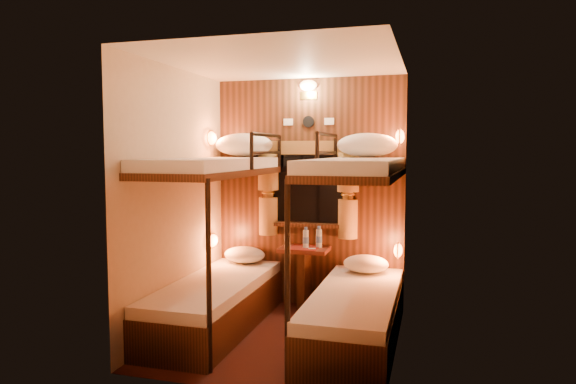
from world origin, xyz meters
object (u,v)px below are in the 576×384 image
(bottle_left, at_px, (306,239))
(bottle_right, at_px, (319,238))
(bunk_right, at_px, (355,279))
(table, at_px, (304,270))
(bunk_left, at_px, (216,269))

(bottle_left, bearing_deg, bottle_right, 31.07)
(bunk_right, height_order, table, bunk_right)
(bunk_left, bearing_deg, bottle_left, 48.55)
(bunk_left, distance_m, table, 1.02)
(bottle_left, xyz_separation_m, bottle_right, (0.12, 0.07, 0.00))
(bunk_left, distance_m, bottle_left, 1.03)
(bunk_left, bearing_deg, bunk_right, 0.00)
(bunk_right, distance_m, bottle_right, 0.99)
(bottle_left, bearing_deg, bunk_right, -50.40)
(table, bearing_deg, bunk_right, -50.33)
(bunk_right, relative_size, table, 2.90)
(bottle_right, bearing_deg, bottle_left, -148.93)
(table, bearing_deg, bottle_right, 19.32)
(bottle_left, height_order, bottle_right, bottle_right)
(bottle_right, bearing_deg, table, -160.68)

